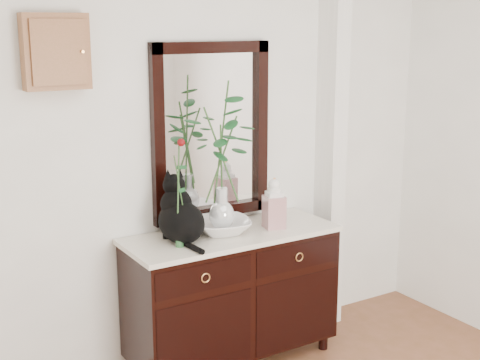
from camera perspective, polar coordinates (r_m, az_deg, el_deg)
wall_back at (r=4.13m, az=-3.73°, el=2.80°), size 3.60×0.04×2.70m
pilaster at (r=4.62m, az=7.79°, el=3.81°), size 0.12×0.20×2.70m
sideboard at (r=4.22m, az=-0.72°, el=-9.37°), size 1.33×0.52×0.82m
wall_mirror at (r=4.15m, az=-2.44°, el=4.13°), size 0.80×0.06×1.10m
key_cabinet at (r=3.71m, az=-15.45°, el=10.51°), size 0.35×0.10×0.40m
cat at (r=3.87m, az=-5.05°, el=-2.45°), size 0.31×0.37×0.40m
lotus_bowl at (r=4.07m, az=-1.57°, el=-3.97°), size 0.43×0.43×0.09m
vase_branches at (r=3.96m, az=-1.61°, el=2.07°), size 0.52×0.52×0.92m
bud_vase_rose at (r=3.76m, az=-5.26°, el=-1.08°), size 0.08×0.08×0.64m
ginger_jar at (r=4.15m, az=2.93°, el=-1.94°), size 0.14×0.14×0.32m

